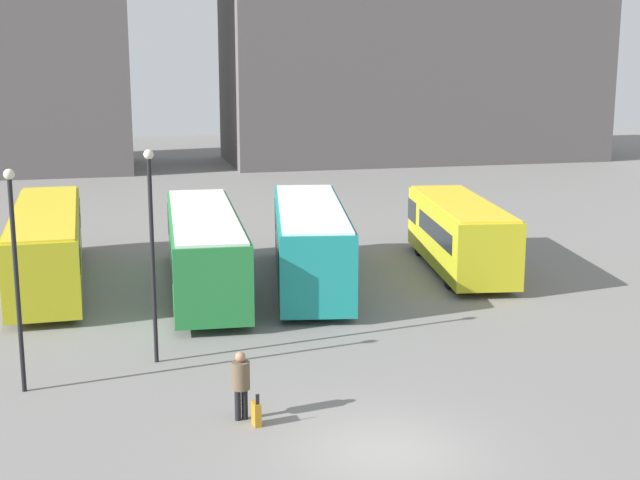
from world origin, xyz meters
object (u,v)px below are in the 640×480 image
(suitcase, at_px, (256,414))
(bus_0, at_px, (47,243))
(lamp_post_0, at_px, (15,264))
(bus_2, at_px, (310,241))
(traveler, at_px, (241,380))
(lamp_post_1, at_px, (152,240))
(bus_1, at_px, (204,247))
(bus_3, at_px, (459,233))

(suitcase, bearing_deg, bus_0, 13.88)
(lamp_post_0, bearing_deg, bus_2, 42.87)
(traveler, xyz_separation_m, lamp_post_1, (-1.77, 4.68, 2.56))
(bus_1, bearing_deg, bus_3, -83.14)
(bus_2, height_order, lamp_post_0, lamp_post_0)
(traveler, bearing_deg, lamp_post_1, 14.37)
(lamp_post_1, bearing_deg, suitcase, -67.96)
(bus_3, bearing_deg, lamp_post_1, 131.60)
(suitcase, distance_m, lamp_post_0, 7.38)
(lamp_post_0, bearing_deg, traveler, -31.03)
(traveler, relative_size, lamp_post_1, 0.28)
(bus_3, xyz_separation_m, lamp_post_1, (-12.76, -8.46, 2.03))
(bus_1, height_order, traveler, bus_1)
(bus_0, distance_m, bus_3, 16.34)
(bus_2, height_order, suitcase, bus_2)
(suitcase, height_order, lamp_post_1, lamp_post_1)
(bus_2, height_order, lamp_post_1, lamp_post_1)
(bus_1, xyz_separation_m, lamp_post_0, (-5.79, -9.28, 1.84))
(suitcase, xyz_separation_m, lamp_post_1, (-2.07, 5.11, 3.30))
(traveler, height_order, lamp_post_1, lamp_post_1)
(bus_3, relative_size, traveler, 5.46)
(bus_1, distance_m, lamp_post_0, 11.09)
(lamp_post_1, bearing_deg, bus_2, 50.46)
(bus_3, height_order, lamp_post_1, lamp_post_1)
(bus_1, distance_m, suitcase, 12.96)
(traveler, bearing_deg, lamp_post_0, 52.65)
(traveler, relative_size, lamp_post_0, 0.29)
(traveler, distance_m, lamp_post_1, 5.62)
(bus_0, xyz_separation_m, traveler, (5.28, -14.73, -0.58))
(traveler, xyz_separation_m, suitcase, (0.30, -0.42, -0.73))
(bus_2, xyz_separation_m, bus_3, (6.46, 0.82, -0.13))
(bus_0, relative_size, suitcase, 14.79)
(bus_0, bearing_deg, lamp_post_1, -162.06)
(bus_0, height_order, traveler, bus_0)
(bus_3, relative_size, lamp_post_0, 1.60)
(bus_2, bearing_deg, bus_1, 97.74)
(suitcase, bearing_deg, lamp_post_1, 15.72)
(suitcase, xyz_separation_m, lamp_post_0, (-5.60, 3.61, 3.17))
(lamp_post_1, bearing_deg, bus_1, 73.84)
(bus_0, height_order, bus_2, bus_2)
(bus_0, relative_size, lamp_post_0, 2.08)
(bus_3, bearing_deg, traveler, 148.16)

